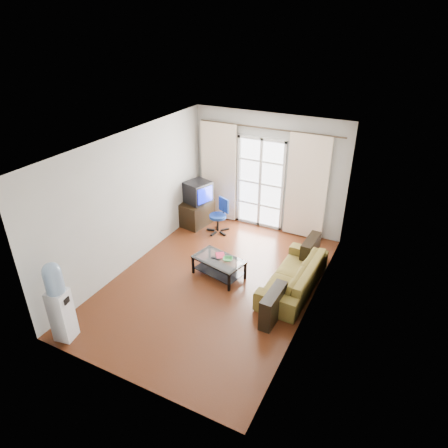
# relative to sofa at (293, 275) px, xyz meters

# --- Properties ---
(floor) EXTENTS (5.20, 5.20, 0.00)m
(floor) POSITION_rel_sofa_xyz_m (-1.38, -0.50, -0.28)
(floor) COLOR #592A15
(floor) RESTS_ON ground
(ceiling) EXTENTS (5.20, 5.20, 0.00)m
(ceiling) POSITION_rel_sofa_xyz_m (-1.38, -0.50, 2.42)
(ceiling) COLOR white
(ceiling) RESTS_ON wall_back
(wall_back) EXTENTS (3.60, 0.02, 2.70)m
(wall_back) POSITION_rel_sofa_xyz_m (-1.38, 2.10, 1.07)
(wall_back) COLOR #B6B5AD
(wall_back) RESTS_ON floor
(wall_front) EXTENTS (3.60, 0.02, 2.70)m
(wall_front) POSITION_rel_sofa_xyz_m (-1.38, -3.10, 1.07)
(wall_front) COLOR #B6B5AD
(wall_front) RESTS_ON floor
(wall_left) EXTENTS (0.02, 5.20, 2.70)m
(wall_left) POSITION_rel_sofa_xyz_m (-3.18, -0.50, 1.07)
(wall_left) COLOR #B6B5AD
(wall_left) RESTS_ON floor
(wall_right) EXTENTS (0.02, 5.20, 2.70)m
(wall_right) POSITION_rel_sofa_xyz_m (0.42, -0.50, 1.07)
(wall_right) COLOR #B6B5AD
(wall_right) RESTS_ON floor
(french_door) EXTENTS (1.16, 0.06, 2.15)m
(french_door) POSITION_rel_sofa_xyz_m (-1.53, 2.04, 0.79)
(french_door) COLOR white
(french_door) RESTS_ON wall_back
(curtain_rod) EXTENTS (3.30, 0.04, 0.04)m
(curtain_rod) POSITION_rel_sofa_xyz_m (-1.38, 2.00, 2.10)
(curtain_rod) COLOR #4C3F2D
(curtain_rod) RESTS_ON wall_back
(curtain_left) EXTENTS (0.90, 0.07, 2.35)m
(curtain_left) POSITION_rel_sofa_xyz_m (-2.58, 1.98, 0.92)
(curtain_left) COLOR #FEE8CC
(curtain_left) RESTS_ON curtain_rod
(curtain_right) EXTENTS (0.90, 0.07, 2.35)m
(curtain_right) POSITION_rel_sofa_xyz_m (-0.43, 1.98, 0.92)
(curtain_right) COLOR #FEE8CC
(curtain_right) RESTS_ON curtain_rod
(radiator) EXTENTS (0.64, 0.12, 0.64)m
(radiator) POSITION_rel_sofa_xyz_m (-0.58, 2.00, 0.05)
(radiator) COLOR #969699
(radiator) RESTS_ON floor
(sofa) EXTENTS (1.98, 0.88, 0.57)m
(sofa) POSITION_rel_sofa_xyz_m (0.00, 0.00, 0.00)
(sofa) COLOR brown
(sofa) RESTS_ON floor
(coffee_table) EXTENTS (1.07, 0.75, 0.39)m
(coffee_table) POSITION_rel_sofa_xyz_m (-1.41, -0.29, -0.03)
(coffee_table) COLOR silver
(coffee_table) RESTS_ON floor
(bowl) EXTENTS (0.32, 0.32, 0.05)m
(bowl) POSITION_rel_sofa_xyz_m (-1.23, -0.25, 0.13)
(bowl) COLOR green
(bowl) RESTS_ON coffee_table
(book) EXTENTS (0.37, 0.37, 0.02)m
(book) POSITION_rel_sofa_xyz_m (-1.49, -0.23, 0.12)
(book) COLOR #AA142D
(book) RESTS_ON coffee_table
(remote) EXTENTS (0.18, 0.06, 0.02)m
(remote) POSITION_rel_sofa_xyz_m (-1.46, -0.31, 0.12)
(remote) COLOR black
(remote) RESTS_ON coffee_table
(tv_stand) EXTENTS (0.64, 0.86, 0.58)m
(tv_stand) POSITION_rel_sofa_xyz_m (-2.89, 1.42, 0.01)
(tv_stand) COLOR black
(tv_stand) RESTS_ON floor
(crt_tv) EXTENTS (0.66, 0.67, 0.50)m
(crt_tv) POSITION_rel_sofa_xyz_m (-2.89, 1.46, 0.55)
(crt_tv) COLOR black
(crt_tv) RESTS_ON tv_stand
(task_chair) EXTENTS (0.74, 0.74, 0.82)m
(task_chair) POSITION_rel_sofa_xyz_m (-2.24, 1.31, -0.04)
(task_chair) COLOR black
(task_chair) RESTS_ON floor
(water_cooler) EXTENTS (0.33, 0.33, 1.39)m
(water_cooler) POSITION_rel_sofa_xyz_m (-2.79, -2.85, 0.45)
(water_cooler) COLOR white
(water_cooler) RESTS_ON floor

